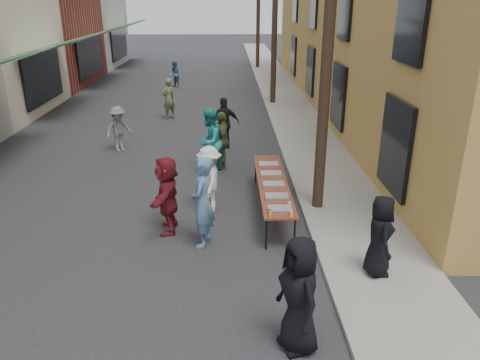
{
  "coord_description": "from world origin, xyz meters",
  "views": [
    {
      "loc": [
        2.14,
        -7.36,
        4.87
      ],
      "look_at": [
        2.37,
        1.71,
        1.3
      ],
      "focal_mm": 35.0,
      "sensor_mm": 36.0,
      "label": 1
    }
  ],
  "objects_px": {
    "utility_pole_far": "(258,2)",
    "guest_front_c": "(210,142)",
    "catering_tray_sausage": "(280,210)",
    "guest_front_a": "(299,295)",
    "utility_pole_near": "(330,15)",
    "utility_pole_mid": "(275,5)",
    "serving_table": "(273,183)",
    "server": "(380,236)"
  },
  "relations": [
    {
      "from": "utility_pole_far",
      "to": "guest_front_c",
      "type": "relative_size",
      "value": 4.66
    },
    {
      "from": "catering_tray_sausage",
      "to": "guest_front_a",
      "type": "distance_m",
      "value": 3.12
    },
    {
      "from": "utility_pole_near",
      "to": "utility_pole_far",
      "type": "distance_m",
      "value": 24.0
    },
    {
      "from": "catering_tray_sausage",
      "to": "guest_front_c",
      "type": "distance_m",
      "value": 4.56
    },
    {
      "from": "utility_pole_near",
      "to": "guest_front_c",
      "type": "xyz_separation_m",
      "value": [
        -2.7,
        2.6,
        -3.53
      ]
    },
    {
      "from": "utility_pole_near",
      "to": "utility_pole_far",
      "type": "height_order",
      "value": "same"
    },
    {
      "from": "utility_pole_mid",
      "to": "guest_front_c",
      "type": "bearing_deg",
      "value": -106.02
    },
    {
      "from": "utility_pole_near",
      "to": "catering_tray_sausage",
      "type": "relative_size",
      "value": 18.0
    },
    {
      "from": "utility_pole_mid",
      "to": "serving_table",
      "type": "bearing_deg",
      "value": -95.3
    },
    {
      "from": "utility_pole_far",
      "to": "guest_front_c",
      "type": "xyz_separation_m",
      "value": [
        -2.7,
        -21.4,
        -3.53
      ]
    },
    {
      "from": "catering_tray_sausage",
      "to": "guest_front_a",
      "type": "xyz_separation_m",
      "value": [
        -0.06,
        -3.11,
        0.11
      ]
    },
    {
      "from": "guest_front_a",
      "to": "utility_pole_far",
      "type": "bearing_deg",
      "value": 157.34
    },
    {
      "from": "catering_tray_sausage",
      "to": "guest_front_a",
      "type": "relative_size",
      "value": 0.28
    },
    {
      "from": "guest_front_c",
      "to": "guest_front_a",
      "type": "bearing_deg",
      "value": 32.7
    },
    {
      "from": "serving_table",
      "to": "server",
      "type": "relative_size",
      "value": 2.61
    },
    {
      "from": "utility_pole_far",
      "to": "guest_front_c",
      "type": "bearing_deg",
      "value": -97.19
    },
    {
      "from": "utility_pole_near",
      "to": "guest_front_c",
      "type": "height_order",
      "value": "utility_pole_near"
    },
    {
      "from": "guest_front_c",
      "to": "utility_pole_near",
      "type": "bearing_deg",
      "value": 67.16
    },
    {
      "from": "utility_pole_near",
      "to": "utility_pole_far",
      "type": "relative_size",
      "value": 1.0
    },
    {
      "from": "catering_tray_sausage",
      "to": "serving_table",
      "type": "bearing_deg",
      "value": 90.0
    },
    {
      "from": "serving_table",
      "to": "server",
      "type": "height_order",
      "value": "server"
    },
    {
      "from": "utility_pole_mid",
      "to": "serving_table",
      "type": "distance_m",
      "value": 12.66
    },
    {
      "from": "utility_pole_far",
      "to": "catering_tray_sausage",
      "type": "bearing_deg",
      "value": -92.49
    },
    {
      "from": "guest_front_a",
      "to": "server",
      "type": "xyz_separation_m",
      "value": [
        1.72,
        1.8,
        -0.04
      ]
    },
    {
      "from": "serving_table",
      "to": "guest_front_c",
      "type": "relative_size",
      "value": 2.07
    },
    {
      "from": "utility_pole_near",
      "to": "server",
      "type": "bearing_deg",
      "value": -79.7
    },
    {
      "from": "utility_pole_near",
      "to": "guest_front_c",
      "type": "relative_size",
      "value": 4.66
    },
    {
      "from": "guest_front_a",
      "to": "guest_front_c",
      "type": "height_order",
      "value": "guest_front_c"
    },
    {
      "from": "utility_pole_near",
      "to": "guest_front_c",
      "type": "bearing_deg",
      "value": 136.13
    },
    {
      "from": "guest_front_a",
      "to": "utility_pole_mid",
      "type": "bearing_deg",
      "value": 155.67
    },
    {
      "from": "guest_front_a",
      "to": "guest_front_c",
      "type": "xyz_separation_m",
      "value": [
        -1.53,
        7.39,
        0.06
      ]
    },
    {
      "from": "utility_pole_far",
      "to": "server",
      "type": "height_order",
      "value": "utility_pole_far"
    },
    {
      "from": "utility_pole_mid",
      "to": "guest_front_a",
      "type": "xyz_separation_m",
      "value": [
        -1.17,
        -16.79,
        -3.6
      ]
    },
    {
      "from": "catering_tray_sausage",
      "to": "guest_front_a",
      "type": "height_order",
      "value": "guest_front_a"
    },
    {
      "from": "guest_front_a",
      "to": "server",
      "type": "bearing_deg",
      "value": 116.1
    },
    {
      "from": "utility_pole_mid",
      "to": "catering_tray_sausage",
      "type": "distance_m",
      "value": 14.22
    },
    {
      "from": "serving_table",
      "to": "guest_front_c",
      "type": "distance_m",
      "value": 3.08
    },
    {
      "from": "utility_pole_mid",
      "to": "catering_tray_sausage",
      "type": "height_order",
      "value": "utility_pole_mid"
    },
    {
      "from": "utility_pole_far",
      "to": "utility_pole_mid",
      "type": "bearing_deg",
      "value": -90.0
    },
    {
      "from": "guest_front_c",
      "to": "server",
      "type": "xyz_separation_m",
      "value": [
        3.24,
        -5.58,
        -0.1
      ]
    },
    {
      "from": "utility_pole_mid",
      "to": "serving_table",
      "type": "height_order",
      "value": "utility_pole_mid"
    },
    {
      "from": "serving_table",
      "to": "catering_tray_sausage",
      "type": "height_order",
      "value": "catering_tray_sausage"
    }
  ]
}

